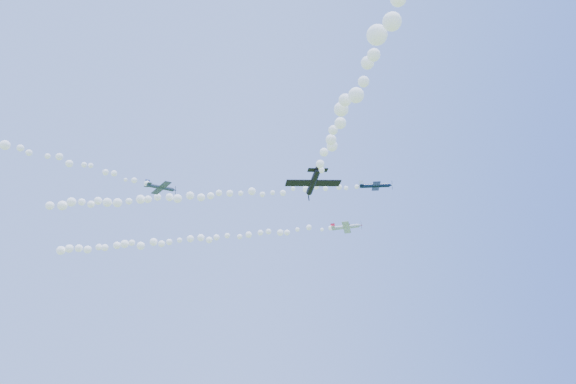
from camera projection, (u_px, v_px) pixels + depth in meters
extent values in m
cylinder|color=silver|center=(345.00, 227.00, 116.12)|extent=(6.38, 3.30, 1.15)
cone|color=silver|center=(360.00, 225.00, 115.55)|extent=(1.06, 1.10, 0.89)
cone|color=red|center=(362.00, 225.00, 115.47)|extent=(0.43, 0.41, 0.31)
cube|color=black|center=(361.00, 225.00, 115.49)|extent=(0.19, 0.17, 2.06)
cube|color=silver|center=(346.00, 227.00, 116.02)|extent=(4.38, 8.05, 0.38)
cube|color=silver|center=(333.00, 228.00, 116.62)|extent=(1.87, 2.96, 0.18)
cube|color=red|center=(333.00, 226.00, 116.89)|extent=(1.05, 0.47, 1.34)
sphere|color=black|center=(349.00, 225.00, 116.15)|extent=(1.04, 1.01, 0.82)
cylinder|color=#0C1A36|center=(375.00, 186.00, 103.12)|extent=(5.81, 3.76, 1.01)
cone|color=#0C1A36|center=(391.00, 185.00, 102.71)|extent=(1.05, 1.07, 0.84)
cone|color=white|center=(393.00, 185.00, 102.65)|extent=(0.42, 0.40, 0.30)
cube|color=black|center=(392.00, 185.00, 102.67)|extent=(0.17, 0.57, 1.93)
cube|color=#0C1A36|center=(376.00, 186.00, 103.06)|extent=(3.64, 7.56, 1.83)
cube|color=#0C1A36|center=(362.00, 186.00, 103.47)|extent=(1.60, 2.76, 0.68)
cube|color=white|center=(361.00, 183.00, 103.61)|extent=(1.01, 0.63, 1.24)
sphere|color=black|center=(379.00, 184.00, 103.10)|extent=(0.95, 1.06, 0.90)
cylinder|color=#384252|center=(160.00, 187.00, 89.66)|extent=(5.00, 3.08, 1.27)
cone|color=#384252|center=(174.00, 190.00, 91.32)|extent=(0.92, 0.93, 0.76)
cone|color=navy|center=(176.00, 190.00, 91.55)|extent=(0.36, 0.35, 0.27)
cube|color=black|center=(175.00, 190.00, 91.49)|extent=(0.24, 0.22, 1.65)
cube|color=#384252|center=(161.00, 188.00, 89.75)|extent=(4.17, 6.29, 0.30)
cube|color=#384252|center=(148.00, 185.00, 88.30)|extent=(1.71, 2.34, 0.16)
cube|color=navy|center=(148.00, 182.00, 88.44)|extent=(0.85, 0.51, 1.12)
sphere|color=black|center=(164.00, 186.00, 90.22)|extent=(0.90, 0.88, 0.69)
cylinder|color=black|center=(314.00, 181.00, 73.06)|extent=(1.46, 7.00, 1.44)
cone|color=black|center=(309.00, 193.00, 76.25)|extent=(0.98, 0.93, 0.98)
cone|color=yellow|center=(308.00, 195.00, 76.69)|extent=(0.35, 0.39, 0.35)
cube|color=black|center=(308.00, 195.00, 76.57)|extent=(0.33, 0.21, 2.19)
cube|color=black|center=(313.00, 183.00, 73.24)|extent=(8.51, 1.75, 0.95)
cube|color=black|center=(318.00, 170.00, 70.44)|extent=(2.99, 0.99, 0.39)
cube|color=yellow|center=(317.00, 166.00, 70.67)|extent=(0.22, 1.19, 1.46)
sphere|color=black|center=(312.00, 182.00, 74.11)|extent=(0.90, 0.88, 0.95)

